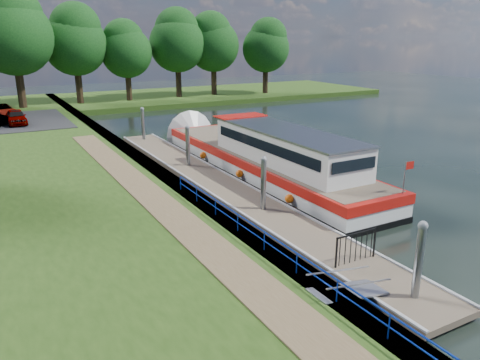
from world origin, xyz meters
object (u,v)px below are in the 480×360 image
pontoon (220,187)px  car_d (3,111)px  barge (258,157)px  car_a (16,117)px

pontoon → car_d: car_d is taller
barge → car_a: (-12.01, 21.15, 0.40)m
pontoon → barge: (3.60, 1.88, 0.90)m
car_a → car_d: car_a is taller
barge → pontoon: bearing=-152.4°
car_a → car_d: bearing=97.7°
pontoon → car_a: car_a is taller
car_a → barge: bearing=-61.8°
barge → car_d: size_ratio=4.82×
pontoon → barge: bearing=27.6°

